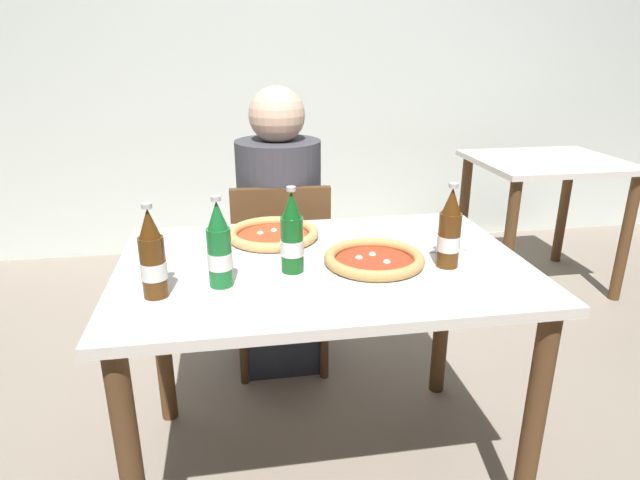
{
  "coord_description": "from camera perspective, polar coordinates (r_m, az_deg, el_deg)",
  "views": [
    {
      "loc": [
        -0.25,
        -1.46,
        1.36
      ],
      "look_at": [
        0.0,
        0.05,
        0.8
      ],
      "focal_mm": 30.36,
      "sensor_mm": 36.0,
      "label": 1
    }
  ],
  "objects": [
    {
      "name": "beer_bottle_left",
      "position": [
        1.42,
        -17.23,
        -1.86
      ],
      "size": [
        0.07,
        0.07,
        0.25
      ],
      "color": "#512D0F",
      "rests_on": "dining_table_main"
    },
    {
      "name": "chair_behind_table",
      "position": [
        2.26,
        -4.11,
        -2.86
      ],
      "size": [
        0.42,
        0.42,
        0.85
      ],
      "rotation": [
        0.0,
        0.0,
        3.09
      ],
      "color": "brown",
      "rests_on": "ground_plane"
    },
    {
      "name": "back_wall_tiled",
      "position": [
        3.67,
        -5.8,
        19.05
      ],
      "size": [
        7.0,
        0.1,
        2.6
      ],
      "primitive_type": "cube",
      "color": "silver",
      "rests_on": "ground_plane"
    },
    {
      "name": "dining_table_background",
      "position": [
        3.34,
        22.58,
        5.22
      ],
      "size": [
        0.8,
        0.7,
        0.75
      ],
      "color": "silver",
      "rests_on": "ground_plane"
    },
    {
      "name": "beer_bottle_extra",
      "position": [
        1.51,
        -2.97,
        0.37
      ],
      "size": [
        0.07,
        0.07,
        0.25
      ],
      "color": "#14591E",
      "rests_on": "dining_table_main"
    },
    {
      "name": "napkin_with_cutlery",
      "position": [
        1.81,
        12.84,
        -0.06
      ],
      "size": [
        0.19,
        0.19,
        0.01
      ],
      "color": "white",
      "rests_on": "dining_table_main"
    },
    {
      "name": "pizza_marinara_far",
      "position": [
        1.77,
        -4.98,
        0.47
      ],
      "size": [
        0.32,
        0.32,
        0.04
      ],
      "color": "white",
      "rests_on": "dining_table_main"
    },
    {
      "name": "ground_plane",
      "position": [
        2.02,
        0.25,
        -22.4
      ],
      "size": [
        8.0,
        8.0,
        0.0
      ],
      "primitive_type": "plane",
      "color": "gray"
    },
    {
      "name": "diner_seated",
      "position": [
        2.27,
        -4.21,
        0.0
      ],
      "size": [
        0.34,
        0.34,
        1.21
      ],
      "color": "#2D3342",
      "rests_on": "ground_plane"
    },
    {
      "name": "pizza_margherita_near",
      "position": [
        1.57,
        5.72,
        -2.18
      ],
      "size": [
        0.31,
        0.31,
        0.04
      ],
      "color": "white",
      "rests_on": "dining_table_main"
    },
    {
      "name": "beer_bottle_right",
      "position": [
        1.44,
        -10.57,
        -0.92
      ],
      "size": [
        0.07,
        0.07,
        0.25
      ],
      "color": "#196B2D",
      "rests_on": "dining_table_main"
    },
    {
      "name": "beer_bottle_center",
      "position": [
        1.58,
        13.49,
        0.8
      ],
      "size": [
        0.07,
        0.07,
        0.25
      ],
      "color": "#512D0F",
      "rests_on": "dining_table_main"
    },
    {
      "name": "dining_table_main",
      "position": [
        1.65,
        0.28,
        -5.94
      ],
      "size": [
        1.2,
        0.8,
        0.75
      ],
      "color": "silver",
      "rests_on": "ground_plane"
    }
  ]
}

